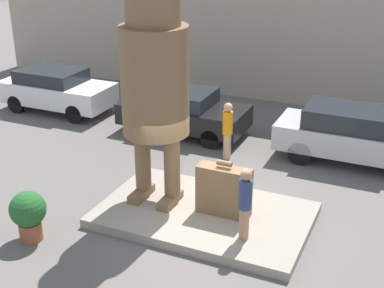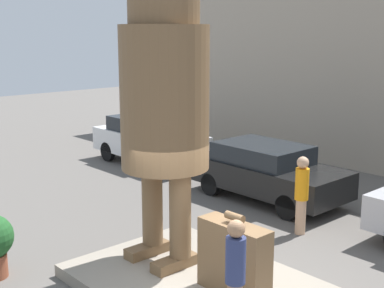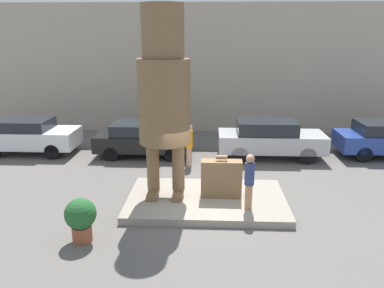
{
  "view_description": "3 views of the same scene",
  "coord_description": "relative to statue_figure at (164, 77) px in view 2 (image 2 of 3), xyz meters",
  "views": [
    {
      "loc": [
        4.37,
        -10.44,
        6.86
      ],
      "look_at": [
        -0.39,
        0.15,
        1.88
      ],
      "focal_mm": 50.0,
      "sensor_mm": 36.0,
      "label": 1
    },
    {
      "loc": [
        6.03,
        -5.9,
        4.51
      ],
      "look_at": [
        -0.64,
        0.16,
        2.58
      ],
      "focal_mm": 50.0,
      "sensor_mm": 36.0,
      "label": 2
    },
    {
      "loc": [
        0.05,
        -11.13,
        5.31
      ],
      "look_at": [
        -0.47,
        0.08,
        1.99
      ],
      "focal_mm": 35.0,
      "sensor_mm": 36.0,
      "label": 3
    }
  ],
  "objects": [
    {
      "name": "statue_figure",
      "position": [
        0.0,
        0.0,
        0.0
      ],
      "size": [
        1.6,
        1.6,
        5.92
      ],
      "color": "brown",
      "rests_on": "pedestal"
    },
    {
      "name": "giant_suitcase",
      "position": [
        1.79,
        -0.03,
        -2.84
      ],
      "size": [
        1.3,
        0.43,
        1.4
      ],
      "color": "brown",
      "rests_on": "pedestal"
    },
    {
      "name": "tourist",
      "position": [
        2.59,
        -0.86,
        -2.53
      ],
      "size": [
        0.29,
        0.29,
        1.7
      ],
      "color": "#A87A56",
      "rests_on": "pedestal"
    },
    {
      "name": "parked_car_white",
      "position": [
        -6.85,
        4.89,
        -2.84
      ],
      "size": [
        4.27,
        1.84,
        1.6
      ],
      "color": "silver",
      "rests_on": "ground_plane"
    },
    {
      "name": "parked_car_black",
      "position": [
        -1.57,
        4.81,
        -2.89
      ],
      "size": [
        4.29,
        1.9,
        1.51
      ],
      "color": "black",
      "rests_on": "ground_plane"
    },
    {
      "name": "worker_hivis",
      "position": [
        0.57,
        3.45,
        -2.71
      ],
      "size": [
        0.3,
        0.3,
        1.79
      ],
      "color": "tan",
      "rests_on": "ground_plane"
    }
  ]
}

